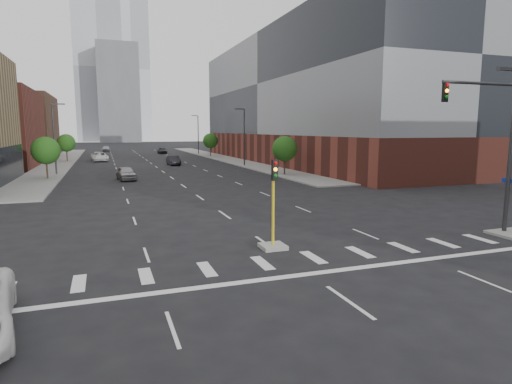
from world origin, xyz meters
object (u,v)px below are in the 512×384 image
mast_arm_signal (500,133)px  car_far_left (99,157)px  car_distant (106,149)px  car_mid_right (173,160)px  car_near_left (126,173)px  median_traffic_signal (273,229)px  car_deep_right (162,151)px

mast_arm_signal → car_far_left: (-21.06, 66.41, -4.79)m
car_distant → car_mid_right: bearing=-71.3°
car_near_left → car_distant: size_ratio=1.05×
median_traffic_signal → car_mid_right: bearing=86.6°
car_far_left → car_distant: 36.61m
median_traffic_signal → car_mid_right: 52.05m
car_deep_right → car_distant: 19.76m
median_traffic_signal → car_far_left: size_ratio=0.72×
mast_arm_signal → car_distant: 104.97m
mast_arm_signal → car_deep_right: size_ratio=1.82×
mast_arm_signal → car_distant: (-19.69, 102.99, -4.89)m
median_traffic_signal → car_distant: size_ratio=1.00×
mast_arm_signal → car_deep_right: bearing=94.5°
car_mid_right → car_far_left: 17.39m
car_deep_right → car_distant: bearing=132.6°
car_mid_right → car_distant: car_mid_right is taller
mast_arm_signal → car_mid_right: bearing=100.1°
median_traffic_signal → car_near_left: median_traffic_signal is taller
car_mid_right → car_far_left: car_far_left is taller
median_traffic_signal → car_distant: 101.76m
median_traffic_signal → car_far_left: (-8.45, 64.94, -0.12)m
car_deep_right → car_distant: (-12.78, 15.07, 0.03)m
car_near_left → car_deep_right: (11.03, 53.79, -0.07)m
median_traffic_signal → car_deep_right: median_traffic_signal is taller
median_traffic_signal → car_near_left: (-5.32, 32.65, -0.18)m
mast_arm_signal → car_far_left: size_ratio=1.48×
mast_arm_signal → median_traffic_signal: bearing=173.4°
mast_arm_signal → car_far_left: 69.83m
mast_arm_signal → car_distant: mast_arm_signal is taller
car_near_left → car_mid_right: 21.07m
median_traffic_signal → car_distant: bearing=94.0°
car_mid_right → car_distant: bearing=99.9°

